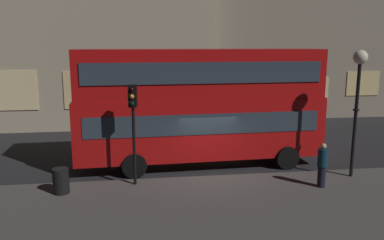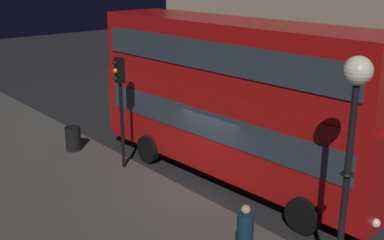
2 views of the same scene
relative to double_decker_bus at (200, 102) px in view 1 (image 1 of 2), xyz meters
The scene contains 8 objects.
ground_plane 3.30m from the double_decker_bus, 83.49° to the right, with size 80.00×80.00×0.00m, color #232326.
sidewalk_slab 7.15m from the double_decker_bus, 88.63° to the right, with size 44.00×9.25×0.12m, color #4C4944.
building_plain_facade 18.11m from the double_decker_bus, 54.29° to the left, with size 15.41×7.86×16.06m.
double_decker_bus is the anchor object (origin of this frame).
traffic_light_near_kerb 3.90m from the double_decker_bus, 140.24° to the right, with size 0.36×0.38×3.94m.
street_lamp 6.70m from the double_decker_bus, 24.82° to the right, with size 0.57×0.57×5.23m.
pedestrian 5.96m from the double_decker_bus, 42.10° to the right, with size 0.38×0.38×1.74m.
litter_bin 6.90m from the double_decker_bus, 151.93° to the right, with size 0.59×0.59×0.94m, color black.
Camera 1 is at (-2.93, -15.85, 5.54)m, focal length 36.25 mm.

